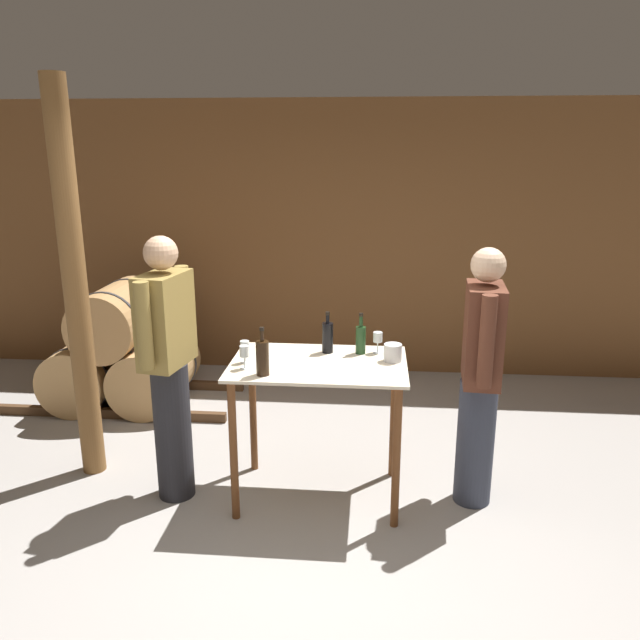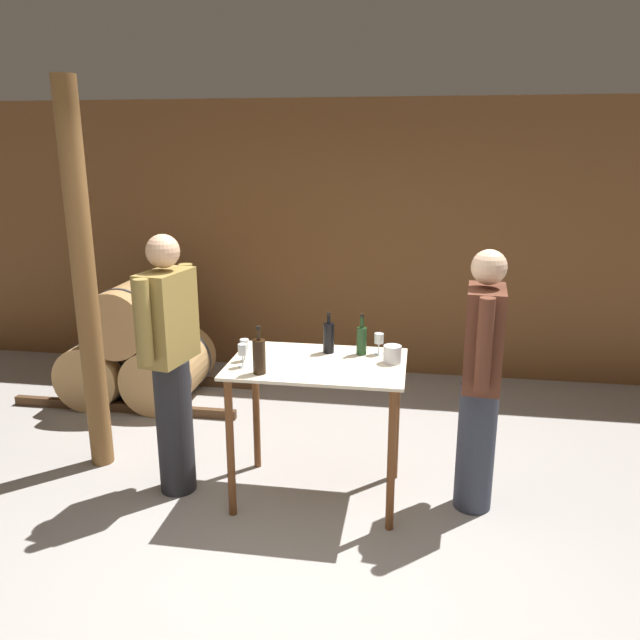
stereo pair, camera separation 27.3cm
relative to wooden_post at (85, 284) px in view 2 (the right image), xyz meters
name	(u,v)px [view 2 (the right image)]	position (x,y,z in m)	size (l,w,h in m)	color
ground_plane	(302,541)	(1.64, -0.72, -1.35)	(14.00, 14.00, 0.00)	#9E9993
back_wall	(357,241)	(1.64, 2.28, 0.00)	(8.40, 0.05, 2.70)	brown
barrel_rack	(137,350)	(-0.27, 1.22, -0.90)	(2.05, 0.88, 1.10)	#4C331E
tasting_table	(318,389)	(1.65, -0.20, -0.59)	(1.11, 0.74, 0.94)	beige
wooden_post	(85,284)	(0.00, 0.00, 0.00)	(0.16, 0.16, 2.70)	brown
wine_bottle_far_left	(259,356)	(1.34, -0.45, -0.29)	(0.08, 0.08, 0.30)	black
wine_bottle_left	(329,337)	(1.69, 0.01, -0.30)	(0.07, 0.07, 0.28)	black
wine_bottle_center	(362,339)	(1.91, 0.00, -0.30)	(0.07, 0.07, 0.27)	#193819
wine_glass_near_left	(244,345)	(1.19, -0.24, -0.30)	(0.06, 0.06, 0.14)	silver
wine_glass_near_center	(243,351)	(1.21, -0.35, -0.30)	(0.06, 0.06, 0.15)	silver
wine_glass_near_right	(379,339)	(2.02, 0.02, -0.30)	(0.06, 0.06, 0.14)	silver
ice_bucket	(392,354)	(2.12, -0.13, -0.35)	(0.11, 0.11, 0.11)	silver
person_host	(170,361)	(0.70, -0.27, -0.42)	(0.29, 0.58, 1.74)	#232328
person_visitor_with_scarf	(481,378)	(2.66, -0.17, -0.46)	(0.25, 0.59, 1.68)	#333847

